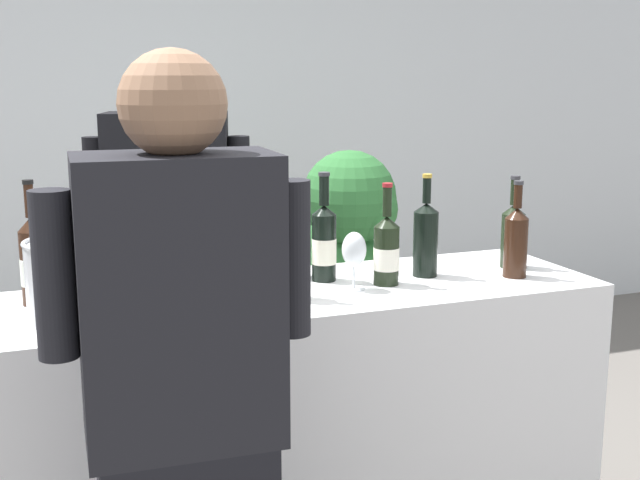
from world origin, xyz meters
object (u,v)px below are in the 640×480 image
object	(u,v)px
wine_bottle_1	(516,240)
wine_bottle_8	(324,242)
ice_bucket	(71,279)
person_guest	(185,462)
wine_bottle_6	(288,255)
wine_bottle_0	(513,233)
wine_glass	(354,252)
person_server	(172,299)
wine_bottle_2	(155,256)
wine_bottle_3	(297,243)
wine_bottle_5	(33,261)
wine_bottle_9	(386,250)
wine_bottle_4	(426,237)
wine_bottle_7	(211,249)
potted_shrub	(345,250)

from	to	relation	value
wine_bottle_1	wine_bottle_8	bearing A→B (deg)	163.78
ice_bucket	person_guest	size ratio (longest dim) A/B	0.14
wine_bottle_6	ice_bucket	size ratio (longest dim) A/B	1.41
wine_bottle_0	wine_glass	xyz separation A→B (m)	(-0.62, -0.08, 0.00)
wine_bottle_1	person_server	xyz separation A→B (m)	(-0.98, 0.75, -0.29)
wine_bottle_6	wine_glass	xyz separation A→B (m)	(0.22, 0.03, -0.01)
wine_bottle_2	wine_bottle_3	size ratio (longest dim) A/B	0.99
wine_bottle_8	ice_bucket	world-z (taller)	wine_bottle_8
wine_bottle_1	person_guest	distance (m)	1.36
wine_bottle_0	wine_bottle_8	distance (m)	0.67
wine_bottle_0	wine_bottle_5	world-z (taller)	wine_bottle_5
wine_bottle_6	wine_bottle_2	bearing A→B (deg)	156.64
wine_bottle_0	wine_bottle_9	xyz separation A→B (m)	(-0.50, -0.06, -0.01)
wine_bottle_3	wine_bottle_4	distance (m)	0.42
wine_bottle_0	wine_bottle_7	world-z (taller)	wine_bottle_7
wine_glass	potted_shrub	distance (m)	1.43
wine_bottle_0	wine_glass	distance (m)	0.62
wine_bottle_3	wine_bottle_4	bearing A→B (deg)	-17.57
potted_shrub	wine_bottle_7	bearing A→B (deg)	-129.11
wine_bottle_1	person_guest	xyz separation A→B (m)	(-1.20, -0.57, -0.29)
wine_bottle_7	ice_bucket	world-z (taller)	wine_bottle_7
wine_bottle_2	ice_bucket	size ratio (longest dim) A/B	1.34
wine_bottle_5	wine_bottle_9	world-z (taller)	wine_bottle_5
wine_glass	wine_bottle_0	bearing A→B (deg)	7.35
wine_bottle_9	wine_bottle_1	bearing A→B (deg)	-7.65
wine_bottle_9	person_server	world-z (taller)	person_server
wine_bottle_4	wine_glass	size ratio (longest dim) A/B	1.87
wine_bottle_1	person_guest	bearing A→B (deg)	-154.50
person_guest	ice_bucket	bearing A→B (deg)	106.86
wine_bottle_6	wine_bottle_3	bearing A→B (deg)	64.86
wine_bottle_3	person_guest	size ratio (longest dim) A/B	0.19
wine_bottle_4	wine_bottle_7	world-z (taller)	wine_bottle_7
person_server	wine_bottle_3	bearing A→B (deg)	-57.98
wine_bottle_4	wine_bottle_8	xyz separation A→B (m)	(-0.33, 0.06, -0.00)
wine_bottle_1	wine_bottle_4	distance (m)	0.29
wine_bottle_4	potted_shrub	world-z (taller)	wine_bottle_4
wine_bottle_2	wine_bottle_8	distance (m)	0.53
wine_bottle_2	wine_bottle_6	bearing A→B (deg)	-23.36
wine_bottle_7	ice_bucket	xyz separation A→B (m)	(-0.43, -0.21, -0.01)
wine_bottle_1	wine_bottle_7	distance (m)	0.97
wine_bottle_7	wine_bottle_9	distance (m)	0.54
wine_bottle_5	wine_glass	xyz separation A→B (m)	(0.91, -0.17, -0.01)
wine_bottle_7	wine_bottle_8	distance (m)	0.36
wine_bottle_1	wine_bottle_8	distance (m)	0.62
wine_bottle_8	ice_bucket	xyz separation A→B (m)	(-0.78, -0.16, -0.01)
wine_bottle_3	wine_bottle_8	size ratio (longest dim) A/B	0.93
wine_bottle_5	wine_bottle_2	bearing A→B (deg)	-6.69
wine_bottle_0	potted_shrub	bearing A→B (deg)	95.19
wine_bottle_8	wine_bottle_2	bearing A→B (deg)	-179.27
ice_bucket	wine_bottle_9	bearing A→B (deg)	2.62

